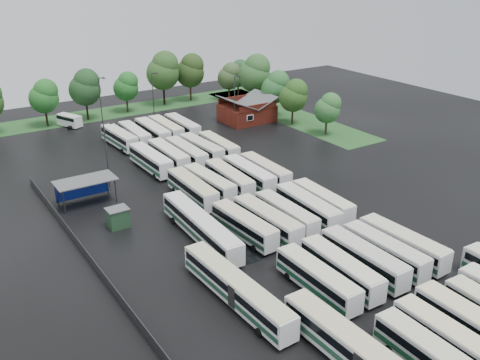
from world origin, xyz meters
TOP-DOWN VIEW (x-y plane):
  - ground at (0.00, 0.00)m, footprint 160.00×160.00m
  - brick_building at (24.00, 42.77)m, footprint 10.07×8.60m
  - wash_shed at (-17.20, 22.02)m, footprint 8.20×4.20m
  - utility_hut at (-16.20, 12.60)m, footprint 2.70×2.20m
  - grass_strip_north at (2.00, 64.80)m, footprint 80.00×10.00m
  - grass_strip_east at (34.00, 42.80)m, footprint 10.00×50.00m
  - west_fence at (-22.20, 8.00)m, footprint 0.10×50.00m
  - bus_r0c0 at (-4.31, -26.26)m, footprint 2.47×10.85m
  - bus_r0c1 at (-1.34, -25.79)m, footprint 2.42×10.85m
  - bus_r0c2 at (1.90, -25.75)m, footprint 2.65×11.38m
  - bus_r1c0 at (-4.57, -12.37)m, footprint 2.44×10.99m
  - bus_r1c1 at (-1.29, -12.31)m, footprint 2.81×11.14m
  - bus_r1c2 at (2.19, -12.14)m, footprint 2.51×11.36m
  - bus_r1c3 at (5.39, -12.24)m, footprint 2.55×11.03m
  - bus_r1c4 at (8.28, -12.29)m, footprint 2.80×11.39m
  - bus_r2c0 at (-4.30, 1.52)m, footprint 2.85×11.01m
  - bus_r2c1 at (-1.28, 0.88)m, footprint 2.80×11.52m
  - bus_r2c2 at (1.87, 1.09)m, footprint 2.41×10.88m
  - bus_r2c3 at (5.33, 1.03)m, footprint 3.01×11.56m
  - bus_r2c4 at (8.30, 1.51)m, footprint 2.75×10.92m
  - bus_r3c0 at (-4.41, 14.45)m, footprint 2.67×11.44m
  - bus_r3c1 at (-1.33, 15.11)m, footprint 2.82×11.07m
  - bus_r3c2 at (1.94, 14.83)m, footprint 2.94×11.32m
  - bus_r3c3 at (5.24, 14.56)m, footprint 2.74×11.49m
  - bus_r3c4 at (8.29, 14.62)m, footprint 2.61×11.05m
  - bus_r4c0 at (-4.50, 28.22)m, footprint 2.62×11.50m
  - bus_r4c1 at (-1.12, 28.70)m, footprint 2.56×11.38m
  - bus_r4c2 at (1.82, 28.06)m, footprint 2.54×11.34m
  - bus_r4c3 at (5.00, 28.61)m, footprint 2.78×11.34m
  - bus_r4c4 at (8.21, 28.21)m, footprint 2.64×10.93m
  - bus_r5c0 at (-4.34, 41.98)m, footprint 2.90×11.17m
  - bus_r5c1 at (-1.31, 42.20)m, footprint 2.62×10.96m
  - bus_r5c2 at (2.11, 41.82)m, footprint 2.62×11.47m
  - bus_r5c3 at (5.06, 42.26)m, footprint 2.53×11.16m
  - bus_r5c4 at (8.38, 41.87)m, footprint 2.60×11.18m
  - artic_bus_west_a at (-9.19, -23.06)m, footprint 2.65×17.21m
  - artic_bus_west_b at (-8.96, 4.00)m, footprint 3.13×17.11m
  - artic_bus_west_c at (-12.48, -9.38)m, footprint 2.78×16.55m
  - minibus at (-8.17, 59.38)m, footprint 4.06×5.88m
  - tree_north_1 at (-11.72, 62.04)m, footprint 5.84×5.84m
  - tree_north_2 at (-3.30, 62.12)m, footprint 6.52×6.52m
  - tree_north_3 at (6.04, 63.18)m, footprint 5.42×5.42m
  - tree_north_4 at (15.64, 64.34)m, footprint 7.48×7.48m
  - tree_north_5 at (22.72, 64.59)m, footprint 6.71×6.71m
  - tree_north_6 at (33.70, 60.68)m, footprint 5.56×5.56m
  - tree_east_0 at (31.86, 26.79)m, footprint 4.97×4.97m
  - tree_east_1 at (30.71, 35.76)m, footprint 5.67×5.67m
  - tree_east_2 at (31.53, 42.90)m, footprint 5.92×5.92m
  - tree_east_3 at (32.11, 51.58)m, footprint 7.23×7.23m
  - tree_east_4 at (30.47, 59.66)m, footprint 5.44×5.44m
  - lamp_post_ne at (19.61, 40.52)m, footprint 1.59×0.31m
  - lamp_post_nw at (-12.32, 25.70)m, footprint 1.52×0.30m
  - lamp_post_back_w at (-2.48, 55.57)m, footprint 1.53×0.30m
  - lamp_post_back_e at (8.68, 55.10)m, footprint 1.50×0.29m
  - puddle_0 at (-1.13, -21.89)m, footprint 5.01×5.01m
  - puddle_2 at (-6.56, -0.31)m, footprint 7.70×7.70m
  - puddle_3 at (4.81, -1.88)m, footprint 3.49×3.49m

SIDE VIEW (x-z plane):
  - ground at x=0.00m, z-range 0.00..0.00m
  - puddle_0 at x=-1.13m, z-range 0.00..0.01m
  - puddle_2 at x=-6.56m, z-range 0.00..0.01m
  - puddle_3 at x=4.81m, z-range 0.00..0.01m
  - grass_strip_north at x=2.00m, z-range 0.00..0.01m
  - grass_strip_east at x=34.00m, z-range 0.00..0.01m
  - west_fence at x=-22.20m, z-range 0.00..1.20m
  - utility_hut at x=-16.20m, z-range 0.01..2.63m
  - minibus at x=-8.17m, z-range 0.13..2.55m
  - bus_r0c0 at x=-4.31m, z-range 0.15..3.16m
  - bus_r0c1 at x=-1.34m, z-range 0.15..3.16m
  - bus_r2c4 at x=8.30m, z-range 0.15..3.17m
  - bus_r2c2 at x=1.87m, z-range 0.15..3.17m
  - bus_r4c4 at x=8.21m, z-range 0.15..3.17m
  - bus_r5c1 at x=-1.31m, z-range 0.15..3.19m
  - bus_r2c0 at x=-4.30m, z-range 0.15..3.19m
  - bus_r1c0 at x=-4.57m, z-range 0.15..3.20m
  - bus_r3c1 at x=-1.33m, z-range 0.15..3.21m
  - bus_r1c3 at x=5.39m, z-range 0.15..3.21m
  - bus_r3c4 at x=8.29m, z-range 0.15..3.21m
  - bus_r1c1 at x=-1.29m, z-range 0.15..3.23m
  - bus_r5c0 at x=-4.34m, z-range 0.15..3.23m
  - artic_bus_west_c at x=-12.48m, z-range 0.17..3.23m
  - bus_r5c3 at x=5.06m, z-range 0.15..3.25m
  - bus_r5c4 at x=8.38m, z-range 0.15..3.25m
  - bus_r3c2 at x=1.94m, z-range 0.16..3.28m
  - bus_r4c3 at x=5.00m, z-range 0.16..3.29m
  - bus_r4c2 at x=1.82m, z-range 0.16..3.31m
  - bus_r1c4 at x=8.28m, z-range 0.16..3.31m
  - bus_r0c2 at x=1.90m, z-range 0.16..3.31m
  - bus_r1c2 at x=2.19m, z-range 0.16..3.31m
  - bus_r4c1 at x=-1.12m, z-range 0.16..3.32m
  - bus_r3c0 at x=-4.41m, z-range 0.16..3.33m
  - bus_r3c3 at x=5.24m, z-range 0.16..3.34m
  - bus_r5c2 at x=2.11m, z-range 0.16..3.34m
  - artic_bus_west_b at x=-8.96m, z-range 0.17..3.33m
  - bus_r2c3 at x=5.33m, z-range 0.16..3.35m
  - bus_r2c1 at x=-1.28m, z-range 0.16..3.35m
  - bus_r4c0 at x=-4.50m, z-range 0.16..3.35m
  - artic_bus_west_a at x=-9.19m, z-range 0.17..3.36m
  - brick_building at x=24.00m, z-range -0.83..4.56m
  - wash_shed at x=-17.20m, z-range 1.20..4.78m
  - tree_east_0 at x=31.86m, z-range 1.18..9.40m
  - lamp_post_back_e at x=8.68m, z-range 0.78..10.51m
  - lamp_post_nw at x=-12.32m, z-range 0.80..10.69m
  - tree_north_3 at x=6.04m, z-range 1.29..10.27m
  - lamp_post_back_w at x=-2.48m, z-range 0.80..10.75m
  - tree_east_4 at x=30.47m, z-range 1.29..10.30m
  - tree_north_6 at x=33.70m, z-range 1.32..10.53m
  - lamp_post_ne at x=19.61m, z-range 0.83..11.14m
  - tree_east_1 at x=30.71m, z-range 1.34..10.73m
  - tree_north_1 at x=-11.72m, z-range 1.39..11.07m
  - tree_east_2 at x=31.53m, z-range 1.40..11.20m
  - tree_north_2 at x=-3.30m, z-range 1.55..12.34m
  - tree_north_5 at x=22.72m, z-range 1.60..12.71m
  - tree_east_3 at x=32.11m, z-range 1.72..13.70m
  - tree_north_4 at x=15.64m, z-range 1.78..14.16m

